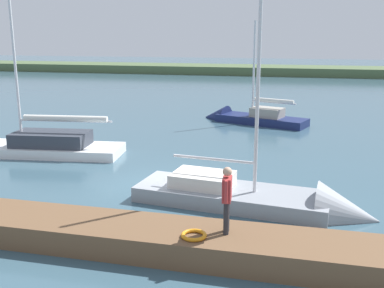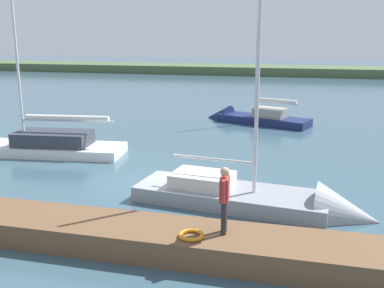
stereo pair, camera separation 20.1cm
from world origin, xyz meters
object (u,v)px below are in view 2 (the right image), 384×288
object	(u,v)px
person_on_dock	(224,195)
sailboat_behind_pier	(269,206)
sailboat_far_right	(249,120)
sailboat_mid_channel	(8,149)
life_ring_buoy	(191,235)

from	to	relation	value
person_on_dock	sailboat_behind_pier	bearing A→B (deg)	72.25
sailboat_far_right	person_on_dock	bearing A→B (deg)	114.28
sailboat_mid_channel	person_on_dock	size ratio (longest dim) A/B	6.65
sailboat_mid_channel	life_ring_buoy	bearing A→B (deg)	136.92
sailboat_far_right	sailboat_behind_pier	world-z (taller)	sailboat_behind_pier
life_ring_buoy	person_on_dock	bearing A→B (deg)	-148.55
sailboat_far_right	sailboat_behind_pier	distance (m)	15.47
life_ring_buoy	sailboat_mid_channel	xyz separation A→B (m)	(11.61, -8.56, -0.59)
sailboat_behind_pier	sailboat_mid_channel	bearing A→B (deg)	168.50
life_ring_buoy	sailboat_behind_pier	xyz separation A→B (m)	(-1.64, -4.19, -0.66)
life_ring_buoy	sailboat_behind_pier	world-z (taller)	sailboat_behind_pier
sailboat_far_right	person_on_dock	world-z (taller)	sailboat_far_right
sailboat_far_right	sailboat_mid_channel	distance (m)	15.19
sailboat_behind_pier	person_on_dock	bearing A→B (deg)	-96.61
person_on_dock	life_ring_buoy	bearing A→B (deg)	-152.96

